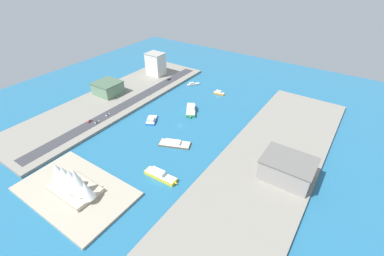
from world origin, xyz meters
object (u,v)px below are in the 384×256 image
Objects in this scene: terminal_long_green at (108,88)px; van_white at (108,115)px; barge_flat_brown at (174,143)px; pickup_red at (90,121)px; ferry_yellow_fast at (160,175)px; suv_black at (169,79)px; traffic_light_waterfront at (150,92)px; ferry_green_doubledeck at (191,110)px; water_taxi_orange at (219,93)px; opera_landmark at (71,180)px; carpark_squat_concrete at (287,168)px; sedan_silver at (97,122)px; hotel_broad_white at (156,64)px; catamaran_blue at (151,120)px; yacht_sleek_gray at (193,84)px.

terminal_long_green is 49.58m from van_white.
barge_flat_brown is 5.79× the size of pickup_red.
ferry_yellow_fast reaches higher than barge_flat_brown.
terminal_long_green is at bearing 64.11° from suv_black.
pickup_red is 0.73× the size of traffic_light_waterfront.
ferry_green_doubledeck is at bearing 144.31° from suv_black.
pickup_red reaches higher than barge_flat_brown.
ferry_green_doubledeck reaches higher than pickup_red.
terminal_long_green reaches higher than water_taxi_orange.
carpark_squat_concrete is at bearing -141.25° from opera_landmark.
opera_landmark reaches higher than carpark_squat_concrete.
ferry_green_doubledeck is 90.46m from sedan_silver.
ferry_green_doubledeck is at bearing 150.09° from hotel_broad_white.
ferry_green_doubledeck is 81.26m from van_white.
hotel_broad_white reaches higher than van_white.
sedan_silver is (-1.69, 14.41, -0.01)m from van_white.
terminal_long_green is (75.27, -14.62, 7.66)m from catamaran_blue.
catamaran_blue is 98.60m from opera_landmark.
carpark_squat_concrete is at bearing -147.16° from ferry_yellow_fast.
hotel_broad_white is at bearing -79.54° from pickup_red.
ferry_yellow_fast reaches higher than suv_black.
hotel_broad_white is (197.00, -92.11, 5.95)m from carpark_squat_concrete.
yacht_sleek_gray is 57.88m from traffic_light_waterfront.
suv_black is at bearing -115.89° from terminal_long_green.
carpark_squat_concrete is at bearing 159.17° from ferry_green_doubledeck.
catamaran_blue is 3.60× the size of suv_black.
barge_flat_brown is at bearing 135.95° from hotel_broad_white.
yacht_sleek_gray is at bearing -175.60° from hotel_broad_white.
van_white is at bearing -20.30° from ferry_yellow_fast.
ferry_green_doubledeck reaches higher than ferry_yellow_fast.
van_white is 17.88m from pickup_red.
carpark_squat_concrete reaches higher than ferry_yellow_fast.
ferry_yellow_fast is 100.84m from van_white.
carpark_squat_concrete is (-108.95, 41.46, 7.93)m from ferry_green_doubledeck.
opera_landmark reaches higher than catamaran_blue.
suv_black is (-24.22, 4.80, -12.92)m from hotel_broad_white.
water_taxi_orange is at bearing -144.36° from terminal_long_green.
suv_black is at bearing -62.42° from catamaran_blue.
barge_flat_brown is at bearing -168.30° from sedan_silver.
carpark_squat_concrete is 0.84× the size of opera_landmark.
pickup_red is 86.42m from opera_landmark.
terminal_long_green is 0.76× the size of carpark_squat_concrete.
catamaran_blue is at bearing 73.79° from water_taxi_orange.
van_white is (-27.88, 105.25, -12.94)m from hotel_broad_white.
van_white is (39.04, 18.70, 1.76)m from catamaran_blue.
catamaran_blue is 2.83× the size of traffic_light_waterfront.
barge_flat_brown is at bearing -167.51° from pickup_red.
carpark_squat_concrete reaches higher than van_white.
opera_landmark reaches higher than ferry_green_doubledeck.
van_white is at bearing -107.26° from pickup_red.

